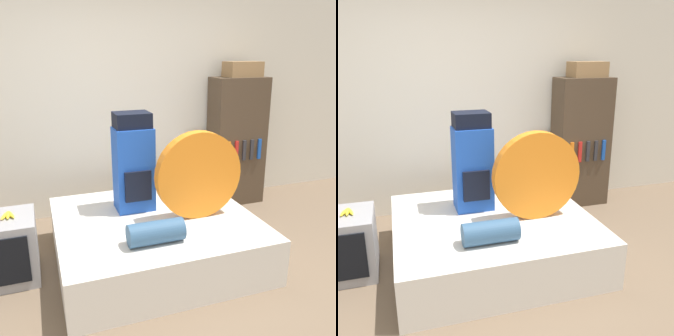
% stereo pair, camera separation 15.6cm
% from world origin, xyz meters
% --- Properties ---
extents(ground_plane, '(16.00, 16.00, 0.00)m').
position_xyz_m(ground_plane, '(0.00, 0.00, 0.00)').
color(ground_plane, brown).
extents(wall_back, '(8.00, 0.05, 2.60)m').
position_xyz_m(wall_back, '(0.00, 1.90, 1.30)').
color(wall_back, silver).
rests_on(wall_back, ground_plane).
extents(bed, '(1.74, 1.59, 0.41)m').
position_xyz_m(bed, '(0.16, 0.61, 0.21)').
color(bed, silver).
rests_on(bed, ground_plane).
extents(backpack, '(0.35, 0.30, 0.91)m').
position_xyz_m(backpack, '(0.04, 0.87, 0.85)').
color(backpack, blue).
rests_on(backpack, bed).
extents(tent_bag, '(0.78, 0.11, 0.78)m').
position_xyz_m(tent_bag, '(0.53, 0.51, 0.80)').
color(tent_bag, orange).
rests_on(tent_bag, bed).
extents(sleeping_roll, '(0.44, 0.18, 0.18)m').
position_xyz_m(sleeping_roll, '(0.02, 0.16, 0.50)').
color(sleeping_roll, '#33567A').
rests_on(sleeping_roll, bed).
extents(television, '(0.62, 0.52, 0.55)m').
position_xyz_m(television, '(-1.17, 0.73, 0.27)').
color(television, '#939399').
rests_on(television, ground_plane).
extents(banana_bunch, '(0.12, 0.16, 0.03)m').
position_xyz_m(banana_bunch, '(-1.06, 0.75, 0.56)').
color(banana_bunch, yellow).
rests_on(banana_bunch, television).
extents(bookshelf, '(0.65, 0.39, 1.55)m').
position_xyz_m(bookshelf, '(1.55, 1.62, 0.78)').
color(bookshelf, '#473828').
rests_on(bookshelf, ground_plane).
extents(cardboard_box, '(0.41, 0.27, 0.18)m').
position_xyz_m(cardboard_box, '(1.58, 1.63, 1.64)').
color(cardboard_box, '#99754C').
rests_on(cardboard_box, bookshelf).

